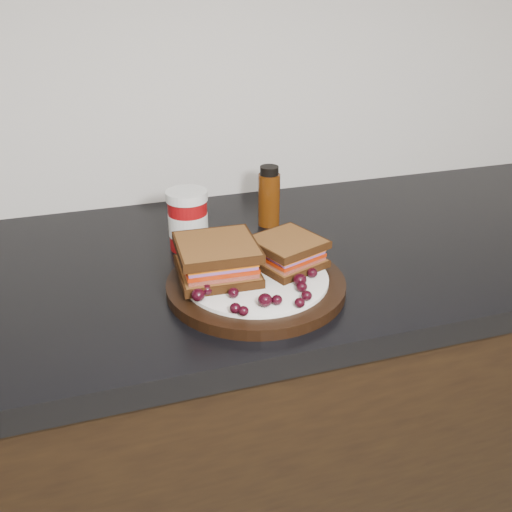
{
  "coord_description": "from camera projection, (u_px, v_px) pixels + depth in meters",
  "views": [
    {
      "loc": [
        -0.19,
        0.83,
        1.35
      ],
      "look_at": [
        0.04,
        1.57,
        0.96
      ],
      "focal_mm": 40.0,
      "sensor_mm": 36.0,
      "label": 1
    }
  ],
  "objects": [
    {
      "name": "grape_1",
      "position": [
        233.0,
        293.0,
        0.83
      ],
      "size": [
        0.02,
        0.02,
        0.02
      ],
      "primitive_type": "ellipsoid",
      "color": "black",
      "rests_on": "plate"
    },
    {
      "name": "grape_19",
      "position": [
        211.0,
        264.0,
        0.91
      ],
      "size": [
        0.02,
        0.02,
        0.02
      ],
      "primitive_type": "ellipsoid",
      "color": "black",
      "rests_on": "plate"
    },
    {
      "name": "grape_3",
      "position": [
        243.0,
        311.0,
        0.78
      ],
      "size": [
        0.02,
        0.02,
        0.01
      ],
      "primitive_type": "ellipsoid",
      "color": "black",
      "rests_on": "plate"
    },
    {
      "name": "grape_0",
      "position": [
        198.0,
        295.0,
        0.82
      ],
      "size": [
        0.02,
        0.02,
        0.02
      ],
      "primitive_type": "ellipsoid",
      "color": "black",
      "rests_on": "plate"
    },
    {
      "name": "sandwich_left",
      "position": [
        217.0,
        259.0,
        0.88
      ],
      "size": [
        0.13,
        0.13,
        0.06
      ],
      "primitive_type": null,
      "rotation": [
        0.0,
        0.0,
        -0.04
      ],
      "color": "brown",
      "rests_on": "plate"
    },
    {
      "name": "grape_12",
      "position": [
        306.0,
        262.0,
        0.91
      ],
      "size": [
        0.02,
        0.02,
        0.02
      ],
      "primitive_type": "ellipsoid",
      "color": "black",
      "rests_on": "plate"
    },
    {
      "name": "plate",
      "position": [
        256.0,
        285.0,
        0.89
      ],
      "size": [
        0.28,
        0.28,
        0.02
      ],
      "primitive_type": "cylinder",
      "color": "black",
      "rests_on": "countertop"
    },
    {
      "name": "grape_15",
      "position": [
        224.0,
        268.0,
        0.89
      ],
      "size": [
        0.02,
        0.02,
        0.02
      ],
      "primitive_type": "ellipsoid",
      "color": "black",
      "rests_on": "plate"
    },
    {
      "name": "oil_bottle",
      "position": [
        269.0,
        196.0,
        1.1
      ],
      "size": [
        0.05,
        0.05,
        0.12
      ],
      "primitive_type": "cylinder",
      "rotation": [
        0.0,
        0.0,
        -0.15
      ],
      "color": "#4C2207",
      "rests_on": "countertop"
    },
    {
      "name": "grape_14",
      "position": [
        222.0,
        260.0,
        0.92
      ],
      "size": [
        0.02,
        0.02,
        0.02
      ],
      "primitive_type": "ellipsoid",
      "color": "black",
      "rests_on": "plate"
    },
    {
      "name": "sandwich_right",
      "position": [
        287.0,
        252.0,
        0.91
      ],
      "size": [
        0.13,
        0.13,
        0.05
      ],
      "primitive_type": null,
      "rotation": [
        0.0,
        0.0,
        0.36
      ],
      "color": "brown",
      "rests_on": "plate"
    },
    {
      "name": "grape_5",
      "position": [
        277.0,
        300.0,
        0.81
      ],
      "size": [
        0.02,
        0.02,
        0.01
      ],
      "primitive_type": "ellipsoid",
      "color": "black",
      "rests_on": "plate"
    },
    {
      "name": "grape_13",
      "position": [
        288.0,
        252.0,
        0.94
      ],
      "size": [
        0.02,
        0.02,
        0.02
      ],
      "primitive_type": "ellipsoid",
      "color": "black",
      "rests_on": "plate"
    },
    {
      "name": "base_cabinets",
      "position": [
        218.0,
        457.0,
        1.2
      ],
      "size": [
        3.96,
        0.58,
        0.86
      ],
      "primitive_type": "cube",
      "color": "black",
      "rests_on": "ground_plane"
    },
    {
      "name": "grape_11",
      "position": [
        302.0,
        265.0,
        0.9
      ],
      "size": [
        0.02,
        0.02,
        0.02
      ],
      "primitive_type": "ellipsoid",
      "color": "black",
      "rests_on": "plate"
    },
    {
      "name": "grape_6",
      "position": [
        300.0,
        303.0,
        0.8
      ],
      "size": [
        0.02,
        0.02,
        0.01
      ],
      "primitive_type": "ellipsoid",
      "color": "black",
      "rests_on": "plate"
    },
    {
      "name": "condiment_jar",
      "position": [
        188.0,
        220.0,
        1.01
      ],
      "size": [
        0.09,
        0.09,
        0.11
      ],
      "primitive_type": "cylinder",
      "rotation": [
        0.0,
        0.0,
        -0.34
      ],
      "color": "maroon",
      "rests_on": "countertop"
    },
    {
      "name": "grape_4",
      "position": [
        265.0,
        300.0,
        0.8
      ],
      "size": [
        0.02,
        0.02,
        0.02
      ],
      "primitive_type": "ellipsoid",
      "color": "black",
      "rests_on": "plate"
    },
    {
      "name": "grape_18",
      "position": [
        207.0,
        290.0,
        0.83
      ],
      "size": [
        0.02,
        0.02,
        0.02
      ],
      "primitive_type": "ellipsoid",
      "color": "black",
      "rests_on": "plate"
    },
    {
      "name": "grape_20",
      "position": [
        220.0,
        277.0,
        0.87
      ],
      "size": [
        0.02,
        0.02,
        0.01
      ],
      "primitive_type": "ellipsoid",
      "color": "black",
      "rests_on": "plate"
    },
    {
      "name": "grape_21",
      "position": [
        219.0,
        276.0,
        0.87
      ],
      "size": [
        0.01,
        0.01,
        0.01
      ],
      "primitive_type": "ellipsoid",
      "color": "black",
      "rests_on": "plate"
    },
    {
      "name": "grape_16",
      "position": [
        204.0,
        272.0,
        0.88
      ],
      "size": [
        0.02,
        0.02,
        0.02
      ],
      "primitive_type": "ellipsoid",
      "color": "black",
      "rests_on": "plate"
    },
    {
      "name": "grape_7",
      "position": [
        307.0,
        296.0,
        0.82
      ],
      "size": [
        0.02,
        0.02,
        0.02
      ],
      "primitive_type": "ellipsoid",
      "color": "black",
      "rests_on": "plate"
    },
    {
      "name": "grape_2",
      "position": [
        235.0,
        308.0,
        0.79
      ],
      "size": [
        0.02,
        0.02,
        0.02
      ],
      "primitive_type": "ellipsoid",
      "color": "black",
      "rests_on": "plate"
    },
    {
      "name": "grape_9",
      "position": [
        300.0,
        280.0,
        0.86
      ],
      "size": [
        0.02,
        0.02,
        0.02
      ],
      "primitive_type": "ellipsoid",
      "color": "black",
      "rests_on": "plate"
    },
    {
      "name": "grape_8",
      "position": [
        302.0,
        287.0,
        0.84
      ],
      "size": [
        0.02,
        0.02,
        0.02
      ],
      "primitive_type": "ellipsoid",
      "color": "black",
      "rests_on": "plate"
    },
    {
      "name": "grape_10",
      "position": [
        312.0,
        273.0,
        0.88
      ],
      "size": [
        0.02,
        0.02,
        0.02
      ],
      "primitive_type": "ellipsoid",
      "color": "black",
      "rests_on": "plate"
    },
    {
      "name": "grape_17",
      "position": [
        204.0,
        280.0,
        0.86
      ],
      "size": [
        0.02,
        0.02,
        0.02
      ],
      "primitive_type": "ellipsoid",
      "color": "black",
      "rests_on": "plate"
    },
    {
      "name": "countertop",
      "position": [
        211.0,
        269.0,
        1.0
      ],
      "size": [
        3.98,
        0.6,
        0.04
      ],
      "primitive_type": "cube",
      "color": "black",
      "rests_on": "base_cabinets"
    }
  ]
}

